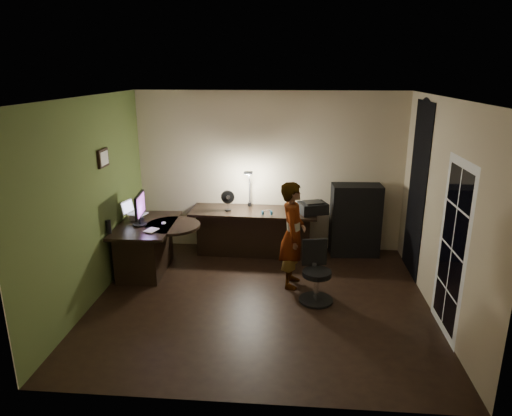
# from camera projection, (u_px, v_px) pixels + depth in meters

# --- Properties ---
(floor) EXTENTS (4.50, 4.00, 0.01)m
(floor) POSITION_uv_depth(u_px,v_px,m) (261.00, 301.00, 6.22)
(floor) COLOR black
(floor) RESTS_ON ground
(ceiling) EXTENTS (4.50, 4.00, 0.01)m
(ceiling) POSITION_uv_depth(u_px,v_px,m) (261.00, 97.00, 5.43)
(ceiling) COLOR silver
(ceiling) RESTS_ON floor
(wall_back) EXTENTS (4.50, 0.01, 2.70)m
(wall_back) POSITION_uv_depth(u_px,v_px,m) (269.00, 172.00, 7.73)
(wall_back) COLOR #C4B28E
(wall_back) RESTS_ON floor
(wall_front) EXTENTS (4.50, 0.01, 2.70)m
(wall_front) POSITION_uv_depth(u_px,v_px,m) (244.00, 273.00, 3.91)
(wall_front) COLOR #C4B28E
(wall_front) RESTS_ON floor
(wall_left) EXTENTS (0.01, 4.00, 2.70)m
(wall_left) POSITION_uv_depth(u_px,v_px,m) (90.00, 202.00, 6.00)
(wall_left) COLOR #C4B28E
(wall_left) RESTS_ON floor
(wall_right) EXTENTS (0.01, 4.00, 2.70)m
(wall_right) POSITION_uv_depth(u_px,v_px,m) (442.00, 210.00, 5.64)
(wall_right) COLOR #C4B28E
(wall_right) RESTS_ON floor
(green_wall_overlay) EXTENTS (0.00, 4.00, 2.70)m
(green_wall_overlay) POSITION_uv_depth(u_px,v_px,m) (91.00, 202.00, 6.00)
(green_wall_overlay) COLOR #4A5B28
(green_wall_overlay) RESTS_ON floor
(arched_doorway) EXTENTS (0.01, 0.90, 2.60)m
(arched_doorway) POSITION_uv_depth(u_px,v_px,m) (417.00, 191.00, 6.75)
(arched_doorway) COLOR black
(arched_doorway) RESTS_ON floor
(french_door) EXTENTS (0.02, 0.92, 2.10)m
(french_door) POSITION_uv_depth(u_px,v_px,m) (452.00, 250.00, 5.21)
(french_door) COLOR white
(french_door) RESTS_ON floor
(framed_picture) EXTENTS (0.04, 0.30, 0.25)m
(framed_picture) POSITION_uv_depth(u_px,v_px,m) (103.00, 158.00, 6.28)
(framed_picture) COLOR black
(framed_picture) RESTS_ON wall_left
(desk_left) EXTENTS (0.87, 1.37, 0.77)m
(desk_left) POSITION_uv_depth(u_px,v_px,m) (148.00, 248.00, 7.03)
(desk_left) COLOR black
(desk_left) RESTS_ON floor
(desk_right) EXTENTS (2.11, 0.80, 0.78)m
(desk_right) POSITION_uv_depth(u_px,v_px,m) (254.00, 232.00, 7.67)
(desk_right) COLOR black
(desk_right) RESTS_ON floor
(cabinet) EXTENTS (0.83, 0.45, 1.21)m
(cabinet) POSITION_uv_depth(u_px,v_px,m) (355.00, 220.00, 7.62)
(cabinet) COLOR black
(cabinet) RESTS_ON floor
(laptop_stand) EXTENTS (0.25, 0.22, 0.09)m
(laptop_stand) POSITION_uv_depth(u_px,v_px,m) (137.00, 217.00, 7.07)
(laptop_stand) COLOR silver
(laptop_stand) RESTS_ON desk_left
(laptop) EXTENTS (0.37, 0.36, 0.21)m
(laptop) POSITION_uv_depth(u_px,v_px,m) (136.00, 208.00, 7.03)
(laptop) COLOR silver
(laptop) RESTS_ON laptop_stand
(monitor) EXTENTS (0.16, 0.54, 0.35)m
(monitor) POSITION_uv_depth(u_px,v_px,m) (139.00, 214.00, 6.79)
(monitor) COLOR black
(monitor) RESTS_ON desk_left
(mouse) EXTENTS (0.09, 0.11, 0.04)m
(mouse) POSITION_uv_depth(u_px,v_px,m) (164.00, 223.00, 6.86)
(mouse) COLOR silver
(mouse) RESTS_ON desk_left
(phone) EXTENTS (0.08, 0.14, 0.01)m
(phone) POSITION_uv_depth(u_px,v_px,m) (149.00, 229.00, 6.66)
(phone) COLOR black
(phone) RESTS_ON desk_left
(pen) EXTENTS (0.06, 0.13, 0.01)m
(pen) POSITION_uv_depth(u_px,v_px,m) (179.00, 232.00, 6.50)
(pen) COLOR black
(pen) RESTS_ON desk_left
(speaker) EXTENTS (0.09, 0.09, 0.19)m
(speaker) POSITION_uv_depth(u_px,v_px,m) (108.00, 227.00, 6.47)
(speaker) COLOR black
(speaker) RESTS_ON desk_left
(notepad) EXTENTS (0.21, 0.24, 0.01)m
(notepad) POSITION_uv_depth(u_px,v_px,m) (151.00, 230.00, 6.59)
(notepad) COLOR silver
(notepad) RESTS_ON desk_left
(desk_fan) EXTENTS (0.24, 0.18, 0.34)m
(desk_fan) POSITION_uv_depth(u_px,v_px,m) (228.00, 200.00, 7.47)
(desk_fan) COLOR black
(desk_fan) RESTS_ON desk_right
(headphones) EXTENTS (0.19, 0.13, 0.08)m
(headphones) POSITION_uv_depth(u_px,v_px,m) (267.00, 212.00, 7.26)
(headphones) COLOR #18547A
(headphones) RESTS_ON desk_right
(printer) EXTENTS (0.51, 0.45, 0.19)m
(printer) POSITION_uv_depth(u_px,v_px,m) (313.00, 207.00, 7.34)
(printer) COLOR black
(printer) RESTS_ON desk_right
(desk_lamp) EXTENTS (0.18, 0.32, 0.69)m
(desk_lamp) POSITION_uv_depth(u_px,v_px,m) (250.00, 186.00, 7.65)
(desk_lamp) COLOR black
(desk_lamp) RESTS_ON desk_right
(office_chair) EXTENTS (0.54, 0.54, 0.83)m
(office_chair) POSITION_uv_depth(u_px,v_px,m) (317.00, 273.00, 6.09)
(office_chair) COLOR black
(office_chair) RESTS_ON floor
(person) EXTENTS (0.41, 0.58, 1.54)m
(person) POSITION_uv_depth(u_px,v_px,m) (293.00, 235.00, 6.47)
(person) COLOR #D8A88C
(person) RESTS_ON floor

